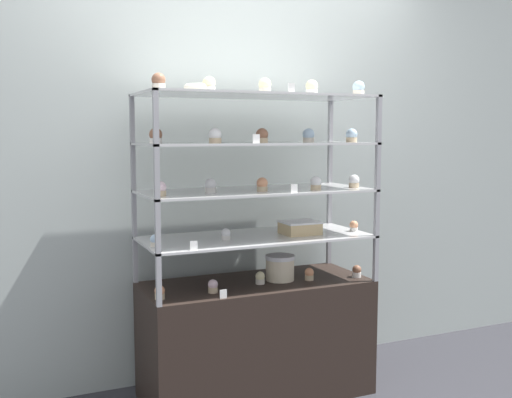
% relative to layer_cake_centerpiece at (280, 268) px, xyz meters
% --- Properties ---
extents(ground_plane, '(20.00, 20.00, 0.00)m').
position_rel_layer_cake_centerpiece_xyz_m(ground_plane, '(-0.13, 0.02, -0.71)').
color(ground_plane, '#2D2D33').
extents(back_wall, '(8.00, 0.05, 2.60)m').
position_rel_layer_cake_centerpiece_xyz_m(back_wall, '(-0.13, 0.43, 0.59)').
color(back_wall, '#A8B2AD').
rests_on(back_wall, ground_plane).
extents(display_base, '(1.23, 0.52, 0.64)m').
position_rel_layer_cake_centerpiece_xyz_m(display_base, '(-0.13, 0.02, -0.39)').
color(display_base, black).
rests_on(display_base, ground_plane).
extents(display_riser_lower, '(1.23, 0.52, 0.25)m').
position_rel_layer_cake_centerpiece_xyz_m(display_riser_lower, '(-0.13, 0.02, 0.17)').
color(display_riser_lower, '#99999E').
rests_on(display_riser_lower, display_base).
extents(display_riser_middle, '(1.23, 0.52, 0.25)m').
position_rel_layer_cake_centerpiece_xyz_m(display_riser_middle, '(-0.13, 0.02, 0.42)').
color(display_riser_middle, '#99999E').
rests_on(display_riser_middle, display_riser_lower).
extents(display_riser_upper, '(1.23, 0.52, 0.25)m').
position_rel_layer_cake_centerpiece_xyz_m(display_riser_upper, '(-0.13, 0.02, 0.67)').
color(display_riser_upper, '#99999E').
rests_on(display_riser_upper, display_riser_middle).
extents(display_riser_top, '(1.23, 0.52, 0.25)m').
position_rel_layer_cake_centerpiece_xyz_m(display_riser_top, '(-0.13, 0.02, 0.92)').
color(display_riser_top, '#99999E').
rests_on(display_riser_top, display_riser_upper).
extents(layer_cake_centerpiece, '(0.16, 0.16, 0.14)m').
position_rel_layer_cake_centerpiece_xyz_m(layer_cake_centerpiece, '(0.00, 0.00, 0.00)').
color(layer_cake_centerpiece, beige).
rests_on(layer_cake_centerpiece, display_base).
extents(sheet_cake_frosted, '(0.20, 0.17, 0.07)m').
position_rel_layer_cake_centerpiece_xyz_m(sheet_cake_frosted, '(0.11, -0.02, 0.22)').
color(sheet_cake_frosted, '#DBBC84').
rests_on(sheet_cake_frosted, display_riser_lower).
extents(cupcake_0, '(0.05, 0.05, 0.07)m').
position_rel_layer_cake_centerpiece_xyz_m(cupcake_0, '(-0.70, -0.11, -0.04)').
color(cupcake_0, '#CCB28C').
rests_on(cupcake_0, display_base).
extents(cupcake_1, '(0.05, 0.05, 0.07)m').
position_rel_layer_cake_centerpiece_xyz_m(cupcake_1, '(-0.42, -0.10, -0.04)').
color(cupcake_1, '#CCB28C').
rests_on(cupcake_1, display_base).
extents(cupcake_2, '(0.05, 0.05, 0.07)m').
position_rel_layer_cake_centerpiece_xyz_m(cupcake_2, '(-0.14, -0.03, -0.04)').
color(cupcake_2, beige).
rests_on(cupcake_2, display_base).
extents(cupcake_3, '(0.05, 0.05, 0.07)m').
position_rel_layer_cake_centerpiece_xyz_m(cupcake_3, '(0.15, -0.06, -0.04)').
color(cupcake_3, '#CCB28C').
rests_on(cupcake_3, display_base).
extents(cupcake_4, '(0.05, 0.05, 0.07)m').
position_rel_layer_cake_centerpiece_xyz_m(cupcake_4, '(0.42, -0.11, -0.04)').
color(cupcake_4, white).
rests_on(cupcake_4, display_base).
extents(price_tag_0, '(0.04, 0.00, 0.04)m').
position_rel_layer_cake_centerpiece_xyz_m(price_tag_0, '(-0.41, -0.22, -0.05)').
color(price_tag_0, white).
rests_on(price_tag_0, display_base).
extents(cupcake_5, '(0.05, 0.05, 0.06)m').
position_rel_layer_cake_centerpiece_xyz_m(cupcake_5, '(-0.70, -0.05, 0.21)').
color(cupcake_5, beige).
rests_on(cupcake_5, display_riser_lower).
extents(cupcake_6, '(0.05, 0.05, 0.06)m').
position_rel_layer_cake_centerpiece_xyz_m(cupcake_6, '(-0.32, -0.02, 0.21)').
color(cupcake_6, white).
rests_on(cupcake_6, display_riser_lower).
extents(cupcake_7, '(0.05, 0.05, 0.06)m').
position_rel_layer_cake_centerpiece_xyz_m(cupcake_7, '(0.44, -0.05, 0.21)').
color(cupcake_7, white).
rests_on(cupcake_7, display_riser_lower).
extents(price_tag_1, '(0.04, 0.00, 0.04)m').
position_rel_layer_cake_centerpiece_xyz_m(price_tag_1, '(-0.56, -0.22, 0.20)').
color(price_tag_1, white).
rests_on(price_tag_1, display_riser_lower).
extents(cupcake_8, '(0.06, 0.06, 0.07)m').
position_rel_layer_cake_centerpiece_xyz_m(cupcake_8, '(-0.69, -0.10, 0.47)').
color(cupcake_8, '#CCB28C').
rests_on(cupcake_8, display_riser_middle).
extents(cupcake_9, '(0.06, 0.06, 0.07)m').
position_rel_layer_cake_centerpiece_xyz_m(cupcake_9, '(-0.41, -0.03, 0.47)').
color(cupcake_9, white).
rests_on(cupcake_9, display_riser_middle).
extents(cupcake_10, '(0.06, 0.06, 0.07)m').
position_rel_layer_cake_centerpiece_xyz_m(cupcake_10, '(-0.14, -0.08, 0.47)').
color(cupcake_10, '#CCB28C').
rests_on(cupcake_10, display_riser_middle).
extents(cupcake_11, '(0.06, 0.06, 0.07)m').
position_rel_layer_cake_centerpiece_xyz_m(cupcake_11, '(0.15, -0.12, 0.47)').
color(cupcake_11, '#CCB28C').
rests_on(cupcake_11, display_riser_middle).
extents(cupcake_12, '(0.06, 0.06, 0.07)m').
position_rel_layer_cake_centerpiece_xyz_m(cupcake_12, '(0.41, -0.09, 0.47)').
color(cupcake_12, '#CCB28C').
rests_on(cupcake_12, display_riser_middle).
extents(price_tag_2, '(0.04, 0.00, 0.04)m').
position_rel_layer_cake_centerpiece_xyz_m(price_tag_2, '(-0.03, -0.22, 0.45)').
color(price_tag_2, white).
rests_on(price_tag_2, display_riser_middle).
extents(cupcake_13, '(0.06, 0.06, 0.07)m').
position_rel_layer_cake_centerpiece_xyz_m(cupcake_13, '(-0.69, -0.02, 0.72)').
color(cupcake_13, white).
rests_on(cupcake_13, display_riser_upper).
extents(cupcake_14, '(0.06, 0.06, 0.07)m').
position_rel_layer_cake_centerpiece_xyz_m(cupcake_14, '(-0.41, -0.11, 0.72)').
color(cupcake_14, '#CCB28C').
rests_on(cupcake_14, display_riser_upper).
extents(cupcake_15, '(0.06, 0.06, 0.07)m').
position_rel_layer_cake_centerpiece_xyz_m(cupcake_15, '(-0.15, -0.09, 0.72)').
color(cupcake_15, '#CCB28C').
rests_on(cupcake_15, display_riser_upper).
extents(cupcake_16, '(0.06, 0.06, 0.07)m').
position_rel_layer_cake_centerpiece_xyz_m(cupcake_16, '(0.14, -0.05, 0.72)').
color(cupcake_16, beige).
rests_on(cupcake_16, display_riser_upper).
extents(cupcake_17, '(0.06, 0.06, 0.07)m').
position_rel_layer_cake_centerpiece_xyz_m(cupcake_17, '(0.42, -0.03, 0.72)').
color(cupcake_17, '#CCB28C').
rests_on(cupcake_17, display_riser_upper).
extents(price_tag_3, '(0.04, 0.00, 0.04)m').
position_rel_layer_cake_centerpiece_xyz_m(price_tag_3, '(-0.24, -0.22, 0.70)').
color(price_tag_3, white).
rests_on(price_tag_3, display_riser_upper).
extents(cupcake_18, '(0.07, 0.07, 0.08)m').
position_rel_layer_cake_centerpiece_xyz_m(cupcake_18, '(-0.69, -0.10, 0.97)').
color(cupcake_18, beige).
rests_on(cupcake_18, display_riser_top).
extents(cupcake_19, '(0.07, 0.07, 0.08)m').
position_rel_layer_cake_centerpiece_xyz_m(cupcake_19, '(-0.41, -0.03, 0.97)').
color(cupcake_19, white).
rests_on(cupcake_19, display_riser_top).
extents(cupcake_20, '(0.07, 0.07, 0.08)m').
position_rel_layer_cake_centerpiece_xyz_m(cupcake_20, '(-0.12, -0.07, 0.97)').
color(cupcake_20, beige).
rests_on(cupcake_20, display_riser_top).
extents(cupcake_21, '(0.07, 0.07, 0.08)m').
position_rel_layer_cake_centerpiece_xyz_m(cupcake_21, '(0.15, -0.07, 0.97)').
color(cupcake_21, white).
rests_on(cupcake_21, display_riser_top).
extents(cupcake_22, '(0.07, 0.07, 0.08)m').
position_rel_layer_cake_centerpiece_xyz_m(cupcake_22, '(0.41, -0.11, 0.97)').
color(cupcake_22, beige).
rests_on(cupcake_22, display_riser_top).
extents(price_tag_4, '(0.04, 0.00, 0.04)m').
position_rel_layer_cake_centerpiece_xyz_m(price_tag_4, '(-0.05, -0.22, 0.96)').
color(price_tag_4, white).
rests_on(price_tag_4, display_riser_top).
extents(donut_glazed, '(0.13, 0.13, 0.04)m').
position_rel_layer_cake_centerpiece_xyz_m(donut_glazed, '(-0.47, 0.00, 0.96)').
color(donut_glazed, '#EFE5CC').
rests_on(donut_glazed, display_riser_top).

